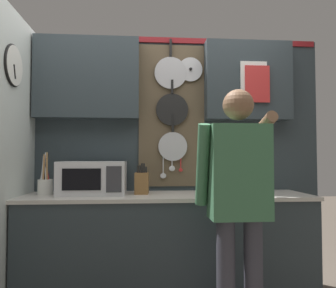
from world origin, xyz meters
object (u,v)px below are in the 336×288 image
(knife_block, at_px, (142,183))
(utensil_crock, at_px, (45,184))
(microwave, at_px, (93,178))
(person, at_px, (238,192))

(knife_block, relative_size, utensil_crock, 0.74)
(microwave, xyz_separation_m, person, (1.03, -0.67, -0.05))
(person, bearing_deg, knife_block, 133.06)
(microwave, height_order, knife_block, microwave)
(knife_block, distance_m, utensil_crock, 0.79)
(microwave, relative_size, knife_block, 2.10)
(knife_block, bearing_deg, microwave, -179.91)
(microwave, bearing_deg, person, -33.03)
(microwave, xyz_separation_m, utensil_crock, (-0.39, 0.00, -0.05))
(knife_block, bearing_deg, person, -46.94)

